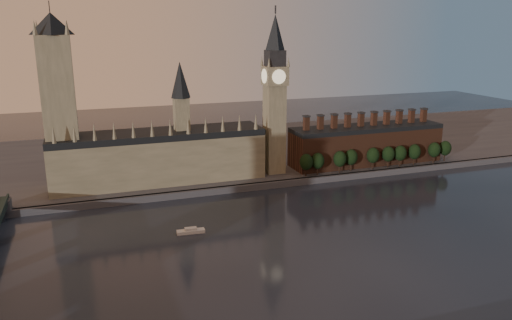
{
  "coord_description": "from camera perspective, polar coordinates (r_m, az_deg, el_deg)",
  "views": [
    {
      "loc": [
        -107.66,
        -188.94,
        98.66
      ],
      "look_at": [
        -22.03,
        55.0,
        29.07
      ],
      "focal_mm": 35.0,
      "sensor_mm": 36.0,
      "label": 1
    }
  ],
  "objects": [
    {
      "name": "victoria_tower",
      "position": [
        306.75,
        -21.63,
        6.6
      ],
      "size": [
        24.0,
        24.0,
        108.0
      ],
      "color": "gray",
      "rests_on": "north_bank"
    },
    {
      "name": "chimney_block",
      "position": [
        362.1,
        12.46,
        1.8
      ],
      "size": [
        110.0,
        25.0,
        37.0
      ],
      "color": "#532F20",
      "rests_on": "north_bank"
    },
    {
      "name": "embankment_tree_9",
      "position": [
        384.54,
        20.81,
        1.27
      ],
      "size": [
        8.6,
        8.6,
        14.88
      ],
      "color": "black",
      "rests_on": "north_bank"
    },
    {
      "name": "north_bank",
      "position": [
        394.47,
        -2.9,
        0.86
      ],
      "size": [
        900.0,
        182.0,
        4.0
      ],
      "color": "#4A4B50",
      "rests_on": "ground"
    },
    {
      "name": "embankment_tree_1",
      "position": [
        328.11,
        7.07,
        -0.1
      ],
      "size": [
        8.6,
        8.6,
        14.88
      ],
      "color": "black",
      "rests_on": "north_bank"
    },
    {
      "name": "embankment_tree_8",
      "position": [
        376.78,
        19.7,
        1.1
      ],
      "size": [
        8.6,
        8.6,
        14.88
      ],
      "color": "black",
      "rests_on": "north_bank"
    },
    {
      "name": "embankment_tree_7",
      "position": [
        366.37,
        17.66,
        0.9
      ],
      "size": [
        8.6,
        8.6,
        14.88
      ],
      "color": "black",
      "rests_on": "north_bank"
    },
    {
      "name": "embankment_tree_3",
      "position": [
        340.86,
        10.82,
        0.32
      ],
      "size": [
        8.6,
        8.6,
        14.88
      ],
      "color": "black",
      "rests_on": "north_bank"
    },
    {
      "name": "embankment_tree_6",
      "position": [
        359.49,
        16.16,
        0.75
      ],
      "size": [
        8.6,
        8.6,
        14.88
      ],
      "color": "black",
      "rests_on": "north_bank"
    },
    {
      "name": "river_boat",
      "position": [
        250.11,
        -7.46,
        -8.04
      ],
      "size": [
        13.96,
        4.96,
        2.74
      ],
      "rotation": [
        0.0,
        0.0,
        -0.08
      ],
      "color": "silver",
      "rests_on": "ground"
    },
    {
      "name": "big_ben",
      "position": [
        323.97,
        2.14,
        7.64
      ],
      "size": [
        15.0,
        15.0,
        107.0
      ],
      "color": "gray",
      "rests_on": "north_bank"
    },
    {
      "name": "embankment_tree_5",
      "position": [
        354.8,
        14.88,
        0.66
      ],
      "size": [
        8.6,
        8.6,
        14.88
      ],
      "color": "black",
      "rests_on": "north_bank"
    },
    {
      "name": "palace_of_westminster",
      "position": [
        316.43,
        -10.9,
        0.7
      ],
      "size": [
        130.0,
        30.3,
        74.0
      ],
      "color": "gray",
      "rests_on": "north_bank"
    },
    {
      "name": "embankment_tree_4",
      "position": [
        348.81,
        13.23,
        0.52
      ],
      "size": [
        8.6,
        8.6,
        14.88
      ],
      "color": "black",
      "rests_on": "north_bank"
    },
    {
      "name": "embankment_tree_2",
      "position": [
        334.93,
        9.56,
        0.12
      ],
      "size": [
        8.6,
        8.6,
        14.88
      ],
      "color": "black",
      "rests_on": "north_bank"
    },
    {
      "name": "embankment_tree_0",
      "position": [
        324.48,
        5.76,
        -0.23
      ],
      "size": [
        8.6,
        8.6,
        14.88
      ],
      "color": "black",
      "rests_on": "north_bank"
    },
    {
      "name": "ground",
      "position": [
        238.79,
        9.53,
        -9.56
      ],
      "size": [
        900.0,
        900.0,
        0.0
      ],
      "primitive_type": "plane",
      "color": "black",
      "rests_on": "ground"
    }
  ]
}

